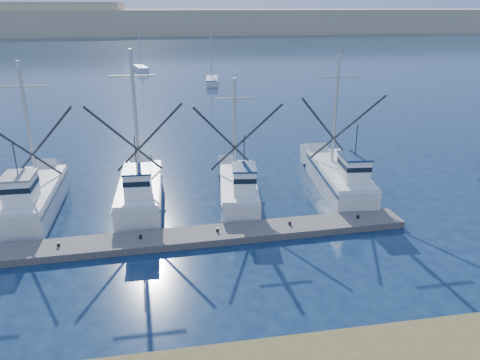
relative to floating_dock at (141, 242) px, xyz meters
name	(u,v)px	position (x,y,z in m)	size (l,w,h in m)	color
ground	(339,284)	(8.74, -5.17, -0.19)	(500.00, 500.00, 0.00)	#0C1A37
floating_dock	(141,242)	(0.00, 0.00, 0.00)	(28.75, 1.92, 0.38)	#66615B
dune_ridge	(168,21)	(8.74, 204.83, 4.81)	(360.00, 60.00, 10.00)	tan
trawler_fleet	(155,192)	(0.78, 4.99, 0.76)	(28.20, 8.75, 9.28)	silver
sailboat_near	(212,81)	(9.98, 51.82, 0.30)	(2.47, 6.34, 8.10)	silver
sailboat_far	(141,69)	(-1.26, 69.02, 0.30)	(2.94, 6.13, 8.10)	silver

